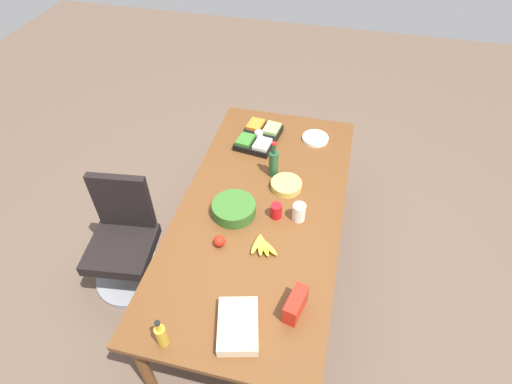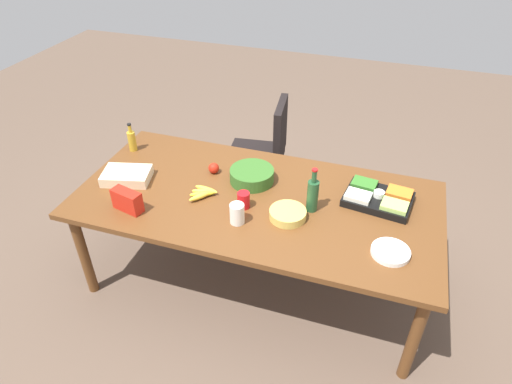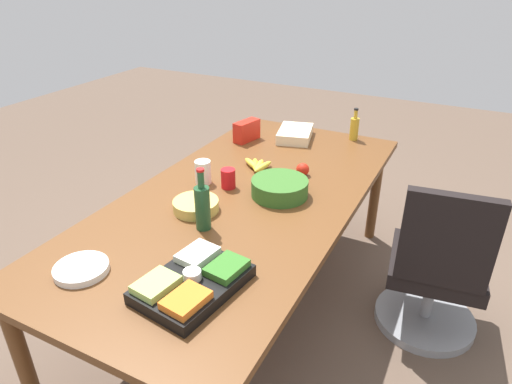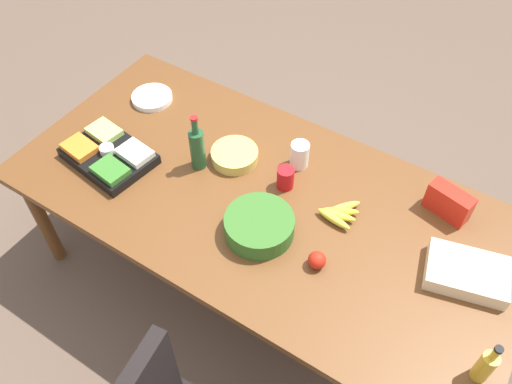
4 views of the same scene
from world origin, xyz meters
The scene contains 15 objects.
ground_plane centered at (0.00, 0.00, 0.00)m, with size 10.00×10.00×0.00m, color brown.
conference_table centered at (0.00, 0.00, 0.69)m, with size 2.38×1.15×0.75m.
office_chair centered at (0.29, -1.01, 0.36)m, with size 0.56×0.56×0.95m.
mayo_jar centered at (0.04, 0.27, 0.82)m, with size 0.09×0.09×0.13m, color white.
veggie_tray centered at (-0.76, -0.20, 0.79)m, with size 0.46×0.35×0.09m.
red_solo_cup centered at (0.05, 0.12, 0.81)m, with size 0.08×0.08×0.11m, color red.
apple_red centered at (0.38, -0.19, 0.79)m, with size 0.08×0.08×0.08m, color red.
chip_bowl centered at (-0.25, 0.14, 0.78)m, with size 0.23×0.23×0.06m, color #D1B856.
salad_bowl centered at (0.09, -0.17, 0.80)m, with size 0.30×0.30×0.09m, color #326323.
wine_bottle centered at (-0.37, 0.01, 0.87)m, with size 0.07×0.07×0.31m.
paper_plate_stack centered at (-0.88, 0.27, 0.77)m, with size 0.22×0.22×0.03m, color white.
banana_bunch centered at (0.34, 0.09, 0.78)m, with size 0.18×0.19×0.04m.
chip_bag_red centered at (0.74, 0.37, 0.82)m, with size 0.20×0.08×0.14m, color red.
sheet_cake centered at (0.92, 0.08, 0.79)m, with size 0.32×0.22×0.07m, color beige.
dressing_bottle centered at (1.09, -0.29, 0.84)m, with size 0.08×0.08×0.23m.
Camera 2 is at (-0.73, 2.25, 2.53)m, focal length 31.51 mm.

